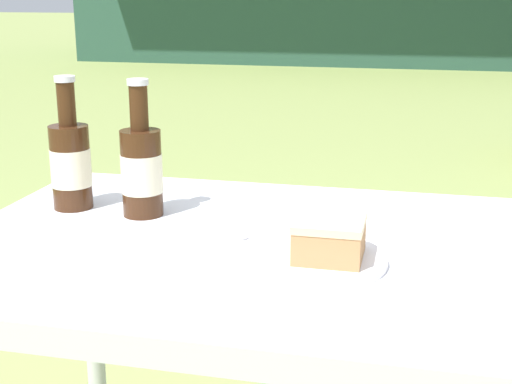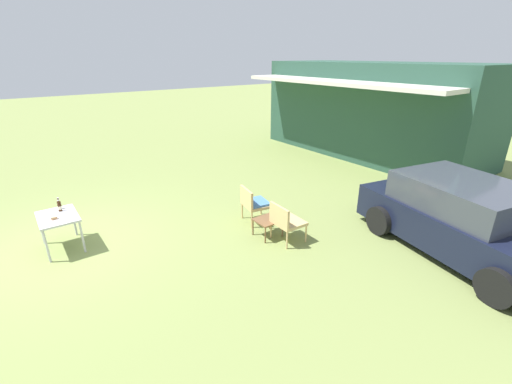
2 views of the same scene
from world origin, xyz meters
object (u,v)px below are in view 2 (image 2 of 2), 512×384
Objects in this scene: patio_table at (58,219)px; cola_bottle_near at (60,207)px; cake_on_plate at (54,218)px; wicker_chair_plain at (285,220)px; wicker_chair_cushioned at (254,202)px; cola_bottle_far at (59,205)px; garden_side_table at (268,221)px; parked_car at (465,219)px.

patio_table is 0.27m from cola_bottle_near.
cake_on_plate is 0.95× the size of cola_bottle_near.
patio_table is at bearing -23.89° from cola_bottle_near.
wicker_chair_plain is at bearing 57.08° from patio_table.
cola_bottle_near is at bearing 78.23° from wicker_chair_cushioned.
cola_bottle_far is (-0.14, 0.01, 0.00)m from cola_bottle_near.
patio_table is at bearing 81.39° from wicker_chair_cushioned.
garden_side_table is 2.16× the size of cola_bottle_near.
cola_bottle_near is (-0.20, 0.09, 0.15)m from patio_table.
wicker_chair_cushioned is 3.50× the size of cola_bottle_near.
cake_on_plate is (0.13, -0.07, 0.09)m from patio_table.
cola_bottle_far reaches higher than cake_on_plate.
parked_car reaches higher than cola_bottle_far.
wicker_chair_plain is (1.09, -0.02, 0.00)m from wicker_chair_cushioned.
patio_table is (-4.64, -6.14, -0.04)m from parked_car.
garden_side_table is at bearing -123.43° from parked_car.
garden_side_table is at bearing 62.60° from cake_on_plate.
wicker_chair_cushioned reaches higher than garden_side_table.
cola_bottle_near is (-0.33, 0.15, 0.06)m from cake_on_plate.
wicker_chair_cushioned reaches higher than cake_on_plate.
cola_bottle_far is at bearing 55.48° from wicker_chair_plain.
garden_side_table is 4.17m from cola_bottle_far.
cola_bottle_far reaches higher than garden_side_table.
cola_bottle_near is at bearing -122.51° from garden_side_table.
parked_car is at bearing -129.81° from wicker_chair_plain.
parked_car is 19.01× the size of cake_on_plate.
cola_bottle_near and cola_bottle_far have the same top height.
wicker_chair_cushioned is at bearing 65.79° from cola_bottle_far.
parked_car is 5.14× the size of wicker_chair_plain.
patio_table is at bearing 153.03° from cake_on_plate.
cola_bottle_far is at bearing 163.58° from patio_table.
wicker_chair_cushioned is 0.74m from garden_side_table.
garden_side_table is at bearing 60.51° from patio_table.
cola_bottle_near is at bearing 156.11° from patio_table.
cake_on_plate is 0.50m from cola_bottle_far.
wicker_chair_cushioned is at bearing 1.40° from wicker_chair_plain.
parked_car is 5.14× the size of wicker_chair_cushioned.
parked_car reaches higher than cola_bottle_near.
cake_on_plate is at bearing -19.56° from cola_bottle_far.
cola_bottle_near is at bearing -4.69° from cola_bottle_far.
parked_car reaches higher than garden_side_table.
cola_bottle_near is 1.00× the size of cola_bottle_far.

